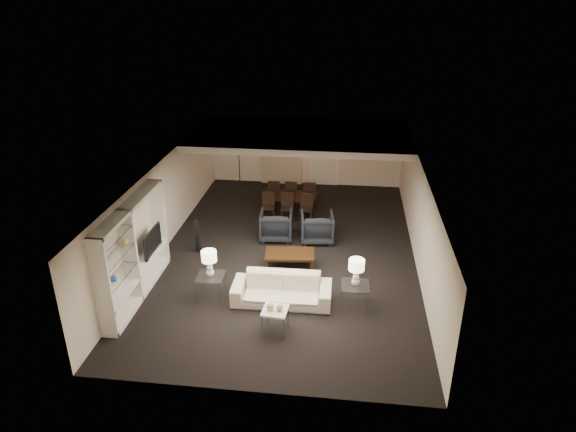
{
  "coord_description": "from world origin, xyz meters",
  "views": [
    {
      "loc": [
        1.52,
        -12.66,
        6.86
      ],
      "look_at": [
        0.0,
        0.0,
        1.1
      ],
      "focal_mm": 32.0,
      "sensor_mm": 36.0,
      "label": 1
    }
  ],
  "objects_px": {
    "sofa": "(282,290)",
    "chair_fr": "(309,193)",
    "armchair_left": "(276,225)",
    "chair_nm": "(287,208)",
    "chair_fm": "(292,192)",
    "vase_amber": "(125,241)",
    "table_lamp_left": "(209,264)",
    "marble_table": "(275,320)",
    "chair_nl": "(268,207)",
    "coffee_table": "(290,261)",
    "table_lamp_right": "(356,273)",
    "vase_blue": "(114,278)",
    "side_table_left": "(211,287)",
    "pendant_light": "(310,150)",
    "chair_fl": "(274,192)",
    "armchair_right": "(317,227)",
    "television": "(148,241)",
    "side_table_right": "(355,296)",
    "floor_speaker": "(197,236)",
    "chair_nr": "(306,208)",
    "dining_table": "(289,204)"
  },
  "relations": [
    {
      "from": "side_table_left",
      "to": "marble_table",
      "type": "distance_m",
      "value": 2.03
    },
    {
      "from": "armchair_left",
      "to": "chair_nl",
      "type": "distance_m",
      "value": 1.36
    },
    {
      "from": "marble_table",
      "to": "chair_fm",
      "type": "relative_size",
      "value": 0.59
    },
    {
      "from": "television",
      "to": "chair_fl",
      "type": "height_order",
      "value": "television"
    },
    {
      "from": "armchair_right",
      "to": "television",
      "type": "height_order",
      "value": "television"
    },
    {
      "from": "table_lamp_right",
      "to": "chair_fl",
      "type": "relative_size",
      "value": 0.74
    },
    {
      "from": "chair_nm",
      "to": "side_table_left",
      "type": "bearing_deg",
      "value": -110.08
    },
    {
      "from": "side_table_right",
      "to": "floor_speaker",
      "type": "height_order",
      "value": "floor_speaker"
    },
    {
      "from": "floor_speaker",
      "to": "chair_nm",
      "type": "xyz_separation_m",
      "value": [
        2.22,
        2.39,
        -0.04
      ]
    },
    {
      "from": "sofa",
      "to": "chair_fl",
      "type": "distance_m",
      "value": 5.98
    },
    {
      "from": "side_table_right",
      "to": "chair_nm",
      "type": "bearing_deg",
      "value": 114.93
    },
    {
      "from": "floor_speaker",
      "to": "marble_table",
      "type": "bearing_deg",
      "value": -40.24
    },
    {
      "from": "chair_nm",
      "to": "chair_fm",
      "type": "distance_m",
      "value": 1.3
    },
    {
      "from": "armchair_right",
      "to": "dining_table",
      "type": "bearing_deg",
      "value": -68.9
    },
    {
      "from": "pendant_light",
      "to": "table_lamp_right",
      "type": "bearing_deg",
      "value": -75.5
    },
    {
      "from": "table_lamp_left",
      "to": "vase_blue",
      "type": "xyz_separation_m",
      "value": [
        -1.76,
        -1.22,
        0.22
      ]
    },
    {
      "from": "vase_amber",
      "to": "chair_nl",
      "type": "distance_m",
      "value": 5.75
    },
    {
      "from": "pendant_light",
      "to": "floor_speaker",
      "type": "height_order",
      "value": "pendant_light"
    },
    {
      "from": "chair_fl",
      "to": "coffee_table",
      "type": "bearing_deg",
      "value": 99.12
    },
    {
      "from": "table_lamp_right",
      "to": "floor_speaker",
      "type": "height_order",
      "value": "table_lamp_right"
    },
    {
      "from": "armchair_right",
      "to": "table_lamp_right",
      "type": "bearing_deg",
      "value": 101.49
    },
    {
      "from": "side_table_right",
      "to": "dining_table",
      "type": "xyz_separation_m",
      "value": [
        -2.13,
        5.24,
        0.0
      ]
    },
    {
      "from": "chair_fl",
      "to": "vase_blue",
      "type": "bearing_deg",
      "value": 66.71
    },
    {
      "from": "vase_amber",
      "to": "table_lamp_left",
      "type": "bearing_deg",
      "value": 15.18
    },
    {
      "from": "marble_table",
      "to": "television",
      "type": "bearing_deg",
      "value": 152.34
    },
    {
      "from": "pendant_light",
      "to": "armchair_left",
      "type": "distance_m",
      "value": 3.18
    },
    {
      "from": "table_lamp_right",
      "to": "vase_blue",
      "type": "bearing_deg",
      "value": -166.66
    },
    {
      "from": "coffee_table",
      "to": "chair_nl",
      "type": "xyz_separation_m",
      "value": [
        -1.03,
        2.99,
        0.22
      ]
    },
    {
      "from": "vase_amber",
      "to": "chair_nr",
      "type": "relative_size",
      "value": 0.2
    },
    {
      "from": "sofa",
      "to": "vase_blue",
      "type": "bearing_deg",
      "value": -161.37
    },
    {
      "from": "sofa",
      "to": "armchair_left",
      "type": "bearing_deg",
      "value": 99.47
    },
    {
      "from": "sofa",
      "to": "chair_fr",
      "type": "bearing_deg",
      "value": 87.55
    },
    {
      "from": "side_table_left",
      "to": "chair_fr",
      "type": "height_order",
      "value": "chair_fr"
    },
    {
      "from": "table_lamp_right",
      "to": "chair_nr",
      "type": "distance_m",
      "value": 4.86
    },
    {
      "from": "table_lamp_right",
      "to": "television",
      "type": "xyz_separation_m",
      "value": [
        -5.13,
        0.7,
        0.13
      ]
    },
    {
      "from": "side_table_left",
      "to": "chair_fr",
      "type": "xyz_separation_m",
      "value": [
        1.87,
        5.89,
        0.15
      ]
    },
    {
      "from": "sofa",
      "to": "coffee_table",
      "type": "distance_m",
      "value": 1.6
    },
    {
      "from": "armchair_right",
      "to": "chair_fl",
      "type": "distance_m",
      "value": 3.06
    },
    {
      "from": "table_lamp_right",
      "to": "chair_fr",
      "type": "bearing_deg",
      "value": 104.59
    },
    {
      "from": "armchair_left",
      "to": "table_lamp_right",
      "type": "bearing_deg",
      "value": 120.07
    },
    {
      "from": "chair_nl",
      "to": "coffee_table",
      "type": "bearing_deg",
      "value": -77.45
    },
    {
      "from": "armchair_right",
      "to": "chair_nr",
      "type": "distance_m",
      "value": 1.36
    },
    {
      "from": "vase_blue",
      "to": "vase_amber",
      "type": "xyz_separation_m",
      "value": [
        0.0,
        0.75,
        0.51
      ]
    },
    {
      "from": "coffee_table",
      "to": "side_table_right",
      "type": "distance_m",
      "value": 2.34
    },
    {
      "from": "chair_fl",
      "to": "chair_fm",
      "type": "relative_size",
      "value": 1.0
    },
    {
      "from": "television",
      "to": "armchair_right",
      "type": "bearing_deg",
      "value": -57.2
    },
    {
      "from": "marble_table",
      "to": "vase_amber",
      "type": "xyz_separation_m",
      "value": [
        -3.46,
        0.62,
        1.38
      ]
    },
    {
      "from": "vase_blue",
      "to": "floor_speaker",
      "type": "xyz_separation_m",
      "value": [
        0.81,
        3.42,
        -0.65
      ]
    },
    {
      "from": "armchair_left",
      "to": "chair_nm",
      "type": "relative_size",
      "value": 1.06
    },
    {
      "from": "side_table_left",
      "to": "chair_nl",
      "type": "xyz_separation_m",
      "value": [
        0.67,
        4.59,
        0.15
      ]
    }
  ]
}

